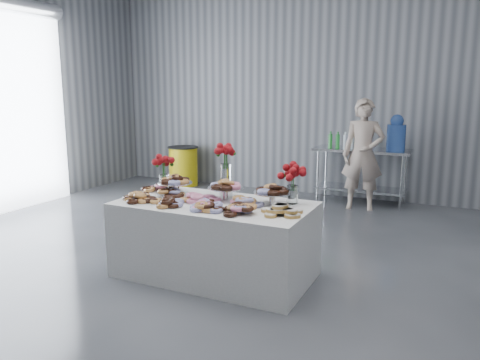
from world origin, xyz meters
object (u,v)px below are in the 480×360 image
Objects in this scene: trash_barrel at (183,166)px; display_table at (215,239)px; prep_table at (362,166)px; person at (363,155)px; water_jug at (396,134)px.

display_table is at bearing -53.68° from trash_barrel.
person reaches higher than prep_table.
prep_table reaches higher than display_table.
trash_barrel is (-3.87, 0.00, -0.77)m from water_jug.
person reaches higher than water_jug.
person is (-0.43, -0.33, -0.30)m from water_jug.
water_jug is at bearing 0.00° from trash_barrel.
water_jug is at bearing -0.00° from prep_table.
person is (0.79, 3.29, 0.48)m from display_table.
person is at bearing -5.50° from trash_barrel.
prep_table is at bearing 0.00° from trash_barrel.
display_table is at bearing -111.60° from person.
prep_table is 0.41m from person.
person is (0.07, -0.33, 0.23)m from prep_table.
display_table is 4.49m from trash_barrel.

